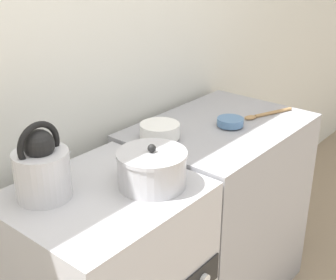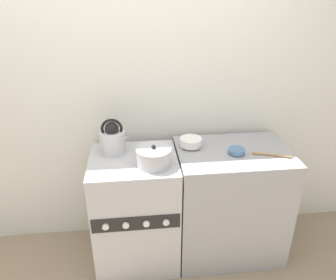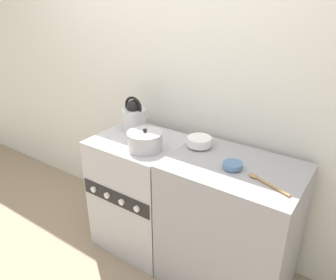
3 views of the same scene
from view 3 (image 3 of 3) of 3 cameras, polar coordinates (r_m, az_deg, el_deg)
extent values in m
plane|color=gray|center=(2.67, -8.29, -19.76)|extent=(12.00, 12.00, 0.00)
cube|color=silver|center=(2.49, 0.14, 10.58)|extent=(7.00, 0.06, 2.50)
cube|color=#B2B2B7|center=(2.54, -4.76, -9.09)|extent=(0.62, 0.54, 0.90)
cube|color=black|center=(2.31, -9.17, -9.92)|extent=(0.59, 0.01, 0.11)
cylinder|color=silver|center=(2.43, -12.84, -8.39)|extent=(0.04, 0.02, 0.04)
cylinder|color=silver|center=(2.35, -10.58, -9.47)|extent=(0.04, 0.02, 0.04)
cylinder|color=silver|center=(2.27, -8.09, -10.63)|extent=(0.04, 0.02, 0.04)
cylinder|color=silver|center=(2.20, -5.46, -11.83)|extent=(0.04, 0.02, 0.04)
cube|color=#99999E|center=(2.25, 10.61, -14.50)|extent=(0.82, 0.58, 0.91)
cylinder|color=silver|center=(2.46, -5.96, 3.54)|extent=(0.18, 0.18, 0.16)
sphere|color=black|center=(2.42, -6.07, 5.83)|extent=(0.10, 0.10, 0.10)
torus|color=black|center=(2.42, -6.07, 5.80)|extent=(0.15, 0.02, 0.15)
cone|color=silver|center=(2.40, -4.44, 3.67)|extent=(0.09, 0.04, 0.07)
cylinder|color=#B2B2B7|center=(2.15, -3.99, -0.32)|extent=(0.23, 0.23, 0.11)
cylinder|color=#B2B2B7|center=(2.12, -4.04, 1.18)|extent=(0.24, 0.24, 0.01)
sphere|color=black|center=(2.12, -4.05, 1.70)|extent=(0.03, 0.03, 0.03)
cylinder|color=white|center=(2.18, 5.43, -1.04)|extent=(0.07, 0.07, 0.01)
cylinder|color=white|center=(2.17, 5.47, -0.22)|extent=(0.16, 0.16, 0.06)
cylinder|color=#4C729E|center=(1.95, 11.16, -4.81)|extent=(0.05, 0.05, 0.01)
cylinder|color=#4C729E|center=(1.94, 11.21, -4.31)|extent=(0.12, 0.12, 0.03)
cylinder|color=#A37A4C|center=(1.83, 17.82, -7.75)|extent=(0.20, 0.09, 0.02)
ellipsoid|color=#A37A4C|center=(1.90, 14.65, -6.03)|extent=(0.07, 0.06, 0.02)
camera|label=1|loc=(2.34, -42.26, 13.96)|focal=50.00mm
camera|label=2|loc=(1.40, -75.76, 13.19)|focal=35.00mm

